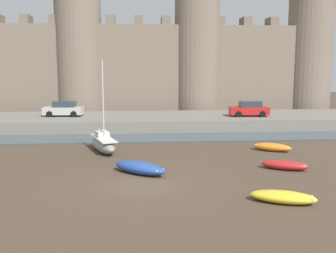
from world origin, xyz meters
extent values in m
plane|color=#4C3D2D|center=(0.00, 0.00, 0.00)|extent=(160.00, 160.00, 0.00)
cube|color=#3D4C56|center=(0.00, 14.29, 0.05)|extent=(80.00, 4.50, 0.10)
cube|color=slate|center=(0.00, 21.54, 0.62)|extent=(57.58, 10.00, 1.24)
cube|color=#7A6B5B|center=(0.00, 30.77, 5.88)|extent=(45.58, 2.80, 11.76)
cylinder|color=#7A6B5B|center=(-7.60, 30.77, 7.95)|extent=(5.81, 5.81, 15.89)
cylinder|color=#7A6B5B|center=(7.60, 30.77, 7.95)|extent=(5.81, 5.81, 15.89)
cylinder|color=#7A6B5B|center=(22.79, 30.77, 7.95)|extent=(5.81, 5.81, 15.89)
cube|color=#746557|center=(-13.98, 30.77, 12.31)|extent=(1.10, 2.52, 1.10)
cube|color=#746557|center=(-10.48, 30.77, 12.31)|extent=(1.10, 2.52, 1.10)
cube|color=#746557|center=(-3.49, 30.77, 12.31)|extent=(1.10, 2.52, 1.10)
cube|color=#746557|center=(0.00, 30.77, 12.31)|extent=(1.10, 2.52, 1.10)
cube|color=#746557|center=(3.49, 30.77, 12.31)|extent=(1.10, 2.52, 1.10)
cube|color=#746557|center=(10.48, 30.77, 12.31)|extent=(1.10, 2.52, 1.10)
cube|color=#746557|center=(13.98, 30.77, 12.31)|extent=(1.10, 2.52, 1.10)
cube|color=#746557|center=(17.47, 30.77, 12.31)|extent=(1.10, 2.52, 1.10)
ellipsoid|color=yellow|center=(6.60, -3.47, 0.29)|extent=(3.29, 2.22, 0.58)
ellipsoid|color=#F2F246|center=(6.60, -3.47, 0.35)|extent=(2.68, 1.78, 0.32)
cube|color=beige|center=(6.38, -3.38, 0.39)|extent=(0.55, 0.97, 0.06)
cube|color=beige|center=(7.71, -3.92, 0.37)|extent=(0.50, 0.68, 0.08)
ellipsoid|color=red|center=(8.96, 2.54, 0.30)|extent=(3.03, 2.16, 0.59)
ellipsoid|color=#F23939|center=(8.96, 2.54, 0.36)|extent=(2.46, 1.74, 0.33)
cube|color=beige|center=(8.77, 2.64, 0.40)|extent=(0.55, 0.83, 0.06)
cube|color=beige|center=(9.97, 2.04, 0.38)|extent=(0.49, 0.61, 0.08)
ellipsoid|color=#234793|center=(-0.16, 2.27, 0.38)|extent=(3.62, 3.25, 0.75)
ellipsoid|color=blue|center=(-0.16, 2.27, 0.44)|extent=(2.93, 2.63, 0.41)
cube|color=beige|center=(-0.37, 2.44, 0.48)|extent=(0.80, 0.92, 0.06)
cube|color=beige|center=(0.96, 1.36, 0.46)|extent=(0.63, 0.69, 0.08)
ellipsoid|color=gray|center=(-2.88, 8.91, 0.55)|extent=(2.82, 5.07, 1.09)
cube|color=silver|center=(-2.88, 8.91, 1.05)|extent=(2.45, 4.45, 0.08)
cube|color=silver|center=(-3.00, 9.25, 1.31)|extent=(1.26, 1.58, 0.44)
cylinder|color=silver|center=(-2.81, 8.67, 3.99)|extent=(0.10, 0.10, 5.81)
cylinder|color=silver|center=(-3.04, 9.37, 1.54)|extent=(0.78, 2.11, 0.08)
ellipsoid|color=orange|center=(10.09, 8.07, 0.31)|extent=(3.03, 2.37, 0.63)
ellipsoid|color=gold|center=(10.09, 8.07, 0.37)|extent=(2.47, 1.91, 0.34)
cube|color=beige|center=(10.27, 7.95, 0.41)|extent=(0.61, 0.83, 0.06)
cube|color=beige|center=(9.11, 8.66, 0.39)|extent=(0.52, 0.62, 0.08)
cube|color=red|center=(11.67, 20.11, 1.84)|extent=(4.20, 1.96, 0.80)
cube|color=#2D3842|center=(11.82, 20.10, 2.54)|extent=(2.35, 1.64, 0.64)
cylinder|color=black|center=(10.35, 19.34, 1.56)|extent=(0.65, 0.22, 0.64)
cylinder|color=black|center=(10.46, 21.04, 1.56)|extent=(0.65, 0.22, 0.64)
cylinder|color=black|center=(12.89, 19.18, 1.56)|extent=(0.65, 0.22, 0.64)
cylinder|color=black|center=(13.00, 20.87, 1.56)|extent=(0.65, 0.22, 0.64)
cube|color=#B2B5B7|center=(-8.16, 21.65, 1.84)|extent=(4.20, 1.96, 0.80)
cube|color=#2D3842|center=(-8.01, 21.64, 2.54)|extent=(2.35, 1.64, 0.64)
cylinder|color=black|center=(-9.48, 20.88, 1.56)|extent=(0.65, 0.22, 0.64)
cylinder|color=black|center=(-9.37, 22.58, 1.56)|extent=(0.65, 0.22, 0.64)
cylinder|color=black|center=(-6.94, 20.72, 1.56)|extent=(0.65, 0.22, 0.64)
cylinder|color=black|center=(-6.83, 22.42, 1.56)|extent=(0.65, 0.22, 0.64)
camera|label=1|loc=(-0.27, -20.91, 6.35)|focal=42.00mm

